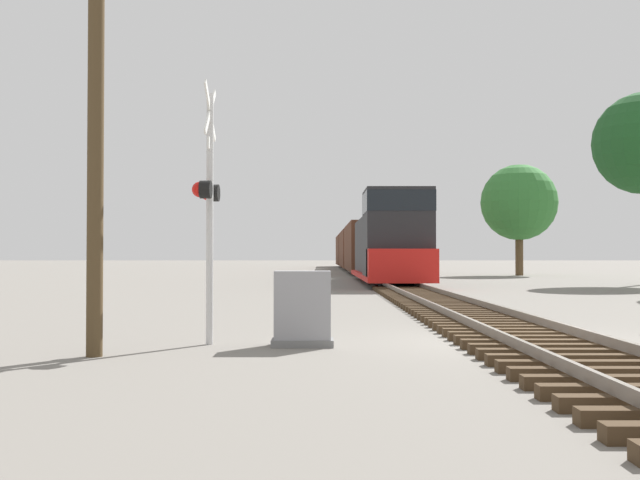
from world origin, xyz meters
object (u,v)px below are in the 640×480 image
object	(u,v)px
freight_train	(358,249)
relay_cabinet	(301,309)
tree_deep_background	(517,203)
crossing_signal_near	(206,198)
utility_pole	(94,71)

from	to	relation	value
freight_train	relay_cabinet	xyz separation A→B (m)	(-3.86, -53.95, -1.43)
relay_cabinet	freight_train	bearing A→B (deg)	85.91
tree_deep_background	crossing_signal_near	bearing A→B (deg)	-111.34
crossing_signal_near	utility_pole	size ratio (longest dim) A/B	0.54
relay_cabinet	utility_pole	xyz separation A→B (m)	(-3.08, -1.28, 3.67)
freight_train	tree_deep_background	xyz separation A→B (m)	(11.21, -11.04, 3.36)
utility_pole	tree_deep_background	world-z (taller)	tree_deep_background
freight_train	crossing_signal_near	xyz separation A→B (m)	(-5.47, -53.72, 0.44)
relay_cabinet	utility_pole	distance (m)	4.96
relay_cabinet	tree_deep_background	bearing A→B (deg)	70.65
relay_cabinet	crossing_signal_near	bearing A→B (deg)	171.67
crossing_signal_near	relay_cabinet	xyz separation A→B (m)	(1.61, -0.24, -1.87)
freight_train	crossing_signal_near	distance (m)	54.00
crossing_signal_near	relay_cabinet	bearing A→B (deg)	84.42
freight_train	tree_deep_background	distance (m)	16.09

